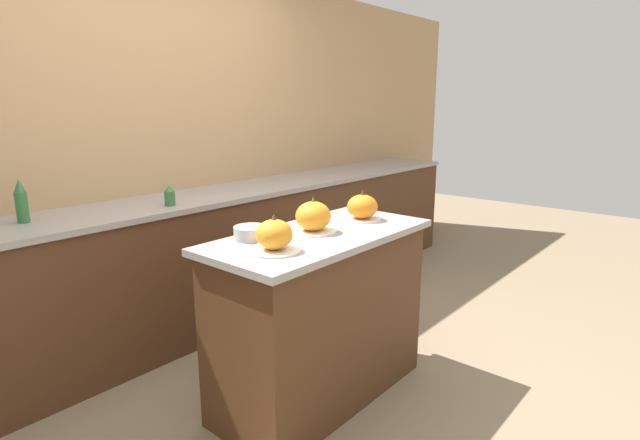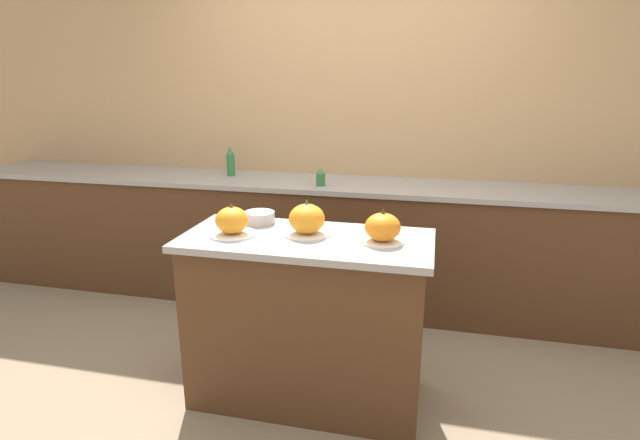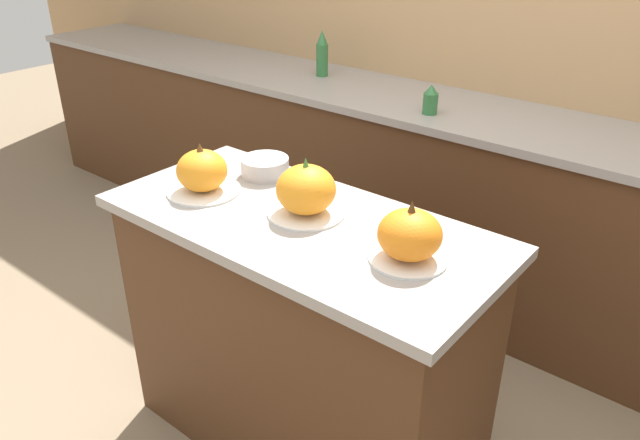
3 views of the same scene
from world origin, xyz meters
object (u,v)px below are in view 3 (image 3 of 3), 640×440
Objects in this scene: bottle_tall at (322,54)px; mixing_bowl at (265,167)px; pumpkin_cake_left at (202,173)px; pumpkin_cake_center at (306,191)px; pumpkin_cake_right at (410,236)px; bottle_short at (431,100)px.

bottle_tall is 1.24m from mixing_bowl.
pumpkin_cake_center reaches higher than pumpkin_cake_left.
pumpkin_cake_right is at bearing -43.82° from bottle_tall.
pumpkin_cake_center is 0.38m from pumpkin_cake_right.
pumpkin_cake_left is at bearing -100.12° from bottle_short.
pumpkin_cake_left is 1.42m from bottle_tall.
pumpkin_cake_center reaches higher than bottle_short.
mixing_bowl is (-0.13, -0.88, -0.06)m from bottle_short.
pumpkin_cake_right is 1.18m from bottle_short.
pumpkin_cake_right is at bearing 4.41° from pumpkin_cake_left.
bottle_tall is 0.78m from bottle_short.
pumpkin_cake_center is (0.36, 0.09, 0.01)m from pumpkin_cake_left.
pumpkin_cake_center is at bearing 175.26° from pumpkin_cake_right.
pumpkin_cake_right is 1.69× the size of bottle_short.
bottle_tall reaches higher than bottle_short.
pumpkin_cake_center is at bearing 13.78° from pumpkin_cake_left.
pumpkin_cake_left is 1.13× the size of pumpkin_cake_right.
pumpkin_cake_center is 1.03m from bottle_short.
pumpkin_cake_center is at bearing -24.43° from mixing_bowl.
pumpkin_cake_right reaches higher than bottle_short.
pumpkin_cake_center reaches higher than mixing_bowl.
bottle_tall is at bearing 127.06° from pumpkin_cake_center.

